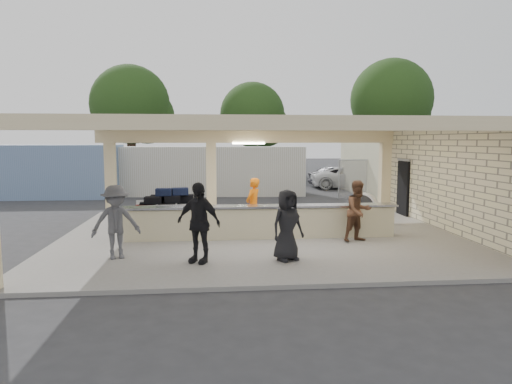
{
  "coord_description": "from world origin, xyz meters",
  "views": [
    {
      "loc": [
        -1.41,
        -13.84,
        3.01
      ],
      "look_at": [
        -0.02,
        1.0,
        1.31
      ],
      "focal_mm": 32.0,
      "sensor_mm": 36.0,
      "label": 1
    }
  ],
  "objects": [
    {
      "name": "passenger_b",
      "position": [
        -1.78,
        -3.09,
        1.06
      ],
      "size": [
        1.19,
        0.9,
        1.93
      ],
      "primitive_type": "imported",
      "rotation": [
        0.0,
        0.0,
        -0.49
      ],
      "color": "black",
      "rests_on": "pavilion"
    },
    {
      "name": "tree_right",
      "position": [
        14.32,
        25.16,
        6.21
      ],
      "size": [
        7.2,
        7.0,
        10.0
      ],
      "color": "#382619",
      "rests_on": "ground"
    },
    {
      "name": "car_white_a",
      "position": [
        7.13,
        13.9,
        0.68
      ],
      "size": [
        4.96,
        2.67,
        1.37
      ],
      "primitive_type": "imported",
      "rotation": [
        0.0,
        0.0,
        1.48
      ],
      "color": "white",
      "rests_on": "ground"
    },
    {
      "name": "luggage_cart",
      "position": [
        -2.94,
        1.41,
        0.81
      ],
      "size": [
        2.38,
        1.61,
        1.31
      ],
      "rotation": [
        0.0,
        0.0,
        0.1
      ],
      "color": "silver",
      "rests_on": "pavilion"
    },
    {
      "name": "container_white",
      "position": [
        -2.54,
        11.58,
        1.32
      ],
      "size": [
        12.36,
        3.3,
        2.65
      ],
      "primitive_type": "cube",
      "rotation": [
        0.0,
        0.0,
        -0.07
      ],
      "color": "silver",
      "rests_on": "ground"
    },
    {
      "name": "container_blue",
      "position": [
        -11.68,
        10.91,
        1.38
      ],
      "size": [
        10.63,
        2.59,
        2.76
      ],
      "primitive_type": "cube",
      "rotation": [
        0.0,
        0.0,
        -0.0
      ],
      "color": "#6980A8",
      "rests_on": "ground"
    },
    {
      "name": "fence",
      "position": [
        11.0,
        9.0,
        1.05
      ],
      "size": [
        12.06,
        0.06,
        2.03
      ],
      "color": "gray",
      "rests_on": "ground"
    },
    {
      "name": "car_dark",
      "position": [
        6.67,
        14.71,
        0.64
      ],
      "size": [
        3.94,
        1.59,
        1.29
      ],
      "primitive_type": "imported",
      "rotation": [
        0.0,
        0.0,
        1.63
      ],
      "color": "black",
      "rests_on": "ground"
    },
    {
      "name": "adjacent_building",
      "position": [
        9.5,
        10.0,
        1.6
      ],
      "size": [
        6.0,
        8.0,
        3.2
      ],
      "primitive_type": "cube",
      "color": "beige",
      "rests_on": "ground"
    },
    {
      "name": "passenger_a",
      "position": [
        2.73,
        -1.23,
        0.98
      ],
      "size": [
        0.94,
        0.65,
        1.77
      ],
      "primitive_type": "imported",
      "rotation": [
        0.0,
        0.0,
        0.36
      ],
      "color": "brown",
      "rests_on": "pavilion"
    },
    {
      "name": "ground",
      "position": [
        0.0,
        0.0,
        0.0
      ],
      "size": [
        120.0,
        120.0,
        0.0
      ],
      "primitive_type": "plane",
      "color": "#2B2B2E",
      "rests_on": "ground"
    },
    {
      "name": "baggage_handler",
      "position": [
        -0.18,
        0.3,
        0.97
      ],
      "size": [
        0.65,
        0.72,
        1.74
      ],
      "primitive_type": "imported",
      "rotation": [
        0.0,
        0.0,
        4.1
      ],
      "color": "orange",
      "rests_on": "pavilion"
    },
    {
      "name": "drum_fan",
      "position": [
        3.79,
        1.47,
        0.68
      ],
      "size": [
        0.97,
        0.86,
        1.09
      ],
      "rotation": [
        0.0,
        0.0,
        -0.66
      ],
      "color": "silver",
      "rests_on": "pavilion"
    },
    {
      "name": "car_white_b",
      "position": [
        13.78,
        13.23,
        0.68
      ],
      "size": [
        4.54,
        2.45,
        1.36
      ],
      "primitive_type": "imported",
      "rotation": [
        0.0,
        0.0,
        1.78
      ],
      "color": "white",
      "rests_on": "ground"
    },
    {
      "name": "passenger_c",
      "position": [
        -3.81,
        -2.55,
        1.01
      ],
      "size": [
        1.25,
        0.79,
        1.82
      ],
      "primitive_type": "imported",
      "rotation": [
        0.0,
        0.0,
        0.35
      ],
      "color": "#494A4E",
      "rests_on": "pavilion"
    },
    {
      "name": "tree_left",
      "position": [
        -7.68,
        24.16,
        5.59
      ],
      "size": [
        6.6,
        6.3,
        9.0
      ],
      "color": "#382619",
      "rests_on": "ground"
    },
    {
      "name": "pavilion",
      "position": [
        0.21,
        0.66,
        1.35
      ],
      "size": [
        12.01,
        10.0,
        3.55
      ],
      "color": "slate",
      "rests_on": "ground"
    },
    {
      "name": "tree_mid",
      "position": [
        2.32,
        26.16,
        4.96
      ],
      "size": [
        6.0,
        5.6,
        8.0
      ],
      "color": "#382619",
      "rests_on": "ground"
    },
    {
      "name": "passenger_d",
      "position": [
        0.35,
        -3.09,
        0.97
      ],
      "size": [
        0.91,
        0.69,
        1.73
      ],
      "primitive_type": "imported",
      "rotation": [
        0.0,
        0.0,
        0.46
      ],
      "color": "black",
      "rests_on": "pavilion"
    },
    {
      "name": "baggage_counter",
      "position": [
        0.0,
        -0.5,
        0.59
      ],
      "size": [
        8.2,
        0.58,
        0.98
      ],
      "color": "#C3B892",
      "rests_on": "pavilion"
    }
  ]
}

